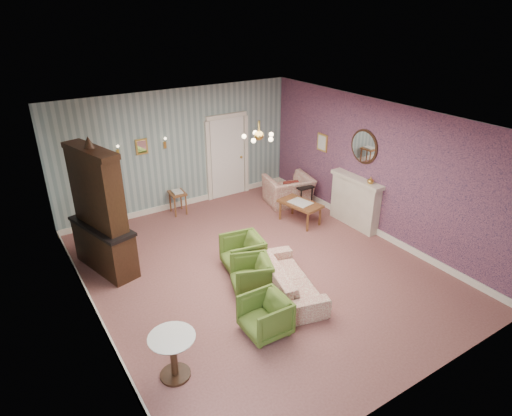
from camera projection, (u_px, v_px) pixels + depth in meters
floor at (259, 269)px, 8.49m from camera, size 7.00×7.00×0.00m
ceiling at (259, 121)px, 7.26m from camera, size 7.00×7.00×0.00m
wall_back at (179, 150)px, 10.54m from camera, size 6.00×0.00×6.00m
wall_front at (420, 303)px, 5.22m from camera, size 6.00×0.00×6.00m
wall_left at (86, 247)px, 6.41m from camera, size 0.00×7.00×7.00m
wall_right at (377, 169)px, 9.35m from camera, size 0.00×7.00×7.00m
wall_right_floral at (377, 169)px, 9.34m from camera, size 0.00×7.00×7.00m
door at (227, 156)px, 11.30m from camera, size 1.12×0.12×2.16m
olive_chair_a at (265, 314)px, 6.75m from camera, size 0.64×0.68×0.69m
olive_chair_b at (251, 273)px, 7.75m from camera, size 0.82×0.84×0.69m
olive_chair_c at (242, 251)px, 8.39m from camera, size 0.78×0.82×0.74m
sofa_chintz at (290, 274)px, 7.70m from camera, size 0.99×1.92×0.72m
wingback_chair at (289, 186)px, 11.06m from camera, size 1.22×0.92×0.96m
dresser at (98, 208)px, 8.01m from camera, size 0.91×1.62×2.56m
fireplace at (355, 202)px, 9.95m from camera, size 0.30×1.40×1.16m
mantel_vase at (371, 180)px, 9.36m from camera, size 0.15×0.15×0.15m
oval_mirror at (364, 147)px, 9.46m from camera, size 0.04×0.76×0.84m
framed_print at (322, 143)px, 10.60m from camera, size 0.04×0.34×0.42m
coffee_table at (300, 212)px, 10.21m from camera, size 0.73×1.07×0.50m
side_table_black at (302, 197)px, 10.87m from camera, size 0.43×0.43×0.61m
pedestal_table at (174, 356)px, 5.94m from camera, size 0.72×0.72×0.69m
nesting_table at (178, 202)px, 10.63m from camera, size 0.39×0.48×0.59m
gilt_mirror_back at (142, 147)px, 9.96m from camera, size 0.28×0.06×0.36m
sconce_left at (118, 151)px, 9.67m from camera, size 0.16×0.12×0.30m
sconce_right at (165, 143)px, 10.21m from camera, size 0.16×0.12×0.30m
chandelier at (259, 137)px, 7.37m from camera, size 0.56×0.56×0.36m
burgundy_cushion at (291, 188)px, 10.92m from camera, size 0.41×0.28×0.39m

